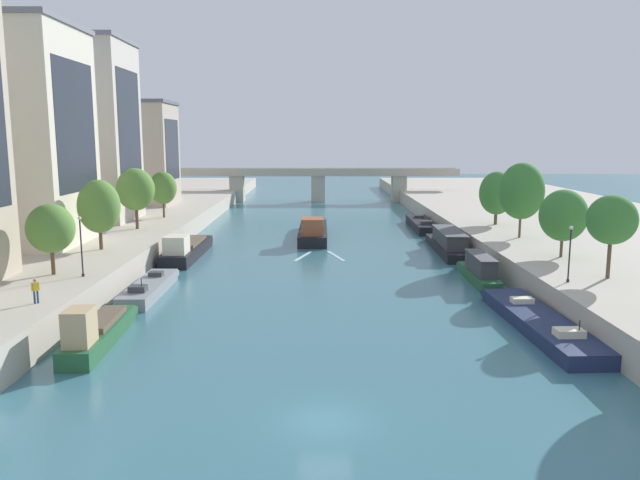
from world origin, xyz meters
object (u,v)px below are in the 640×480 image
at_px(moored_boat_left_downstream, 97,331).
at_px(lamppost_right_bank, 570,251).
at_px(tree_left_far, 99,206).
at_px(moored_boat_right_gap_after, 422,224).
at_px(barge_midriver, 313,231).
at_px(bridge_far, 318,181).
at_px(tree_left_distant, 136,189).
at_px(person_on_quay, 36,289).
at_px(tree_right_past_mid, 612,220).
at_px(tree_right_distant, 497,193).
at_px(moored_boat_left_upstream, 186,249).
at_px(moored_boat_right_far, 479,270).
at_px(tree_left_past_mid, 51,228).
at_px(moored_boat_left_end, 150,287).
at_px(moored_boat_right_end, 448,243).
at_px(tree_left_by_lamp, 163,188).
at_px(lamppost_left_bank, 81,244).
at_px(tree_right_nearest, 563,215).
at_px(tree_right_midway, 522,191).
at_px(moored_boat_right_downstream, 539,322).

bearing_deg(moored_boat_left_downstream, lamppost_right_bank, 12.46).
bearing_deg(tree_left_far, moored_boat_right_gap_after, 39.79).
height_order(barge_midriver, bridge_far, bridge_far).
bearing_deg(tree_left_distant, moored_boat_left_downstream, -78.15).
bearing_deg(person_on_quay, tree_right_past_mid, 9.94).
bearing_deg(person_on_quay, tree_right_distant, 42.50).
bearing_deg(moored_boat_left_upstream, moored_boat_right_gap_after, 36.55).
bearing_deg(tree_right_distant, moored_boat_right_far, -109.41).
bearing_deg(tree_left_distant, tree_left_past_mid, -88.82).
height_order(tree_left_distant, lamppost_right_bank, tree_left_distant).
relative_size(moored_boat_left_end, moored_boat_left_upstream, 0.79).
distance_m(moored_boat_left_upstream, moored_boat_right_end, 29.50).
height_order(moored_boat_left_end, moored_boat_right_far, moored_boat_right_far).
bearing_deg(moored_boat_left_downstream, tree_right_distant, 46.78).
relative_size(moored_boat_right_end, bridge_far, 0.27).
xyz_separation_m(tree_left_distant, tree_left_by_lamp, (0.58, 10.60, -0.66)).
bearing_deg(barge_midriver, tree_right_past_mid, -56.06).
xyz_separation_m(barge_midriver, moored_boat_right_gap_after, (15.67, 8.93, -0.38)).
distance_m(tree_left_far, lamppost_left_bank, 12.23).
distance_m(tree_right_distant, bridge_far, 56.15).
bearing_deg(moored_boat_right_far, tree_left_far, 173.82).
distance_m(moored_boat_right_end, tree_left_by_lamp, 38.40).
height_order(moored_boat_left_upstream, bridge_far, bridge_far).
bearing_deg(lamppost_right_bank, tree_left_far, 160.50).
bearing_deg(moored_boat_left_end, person_on_quay, -109.01).
height_order(moored_boat_right_gap_after, tree_left_distant, tree_left_distant).
bearing_deg(tree_right_distant, lamppost_left_bank, -144.21).
bearing_deg(tree_right_past_mid, lamppost_right_bank, -160.47).
relative_size(tree_right_nearest, bridge_far, 0.11).
bearing_deg(lamppost_right_bank, moored_boat_left_end, 169.54).
distance_m(moored_boat_left_downstream, tree_left_past_mid, 13.12).
bearing_deg(moored_boat_left_end, tree_left_by_lamp, 101.39).
height_order(tree_right_past_mid, tree_right_midway, tree_right_midway).
relative_size(barge_midriver, tree_left_past_mid, 3.20).
bearing_deg(moored_boat_left_upstream, moored_boat_left_end, -89.32).
relative_size(tree_left_by_lamp, bridge_far, 0.11).
height_order(moored_boat_left_downstream, bridge_far, bridge_far).
bearing_deg(tree_left_past_mid, moored_boat_right_end, 31.87).
distance_m(moored_boat_right_gap_after, lamppost_right_bank, 44.18).
relative_size(moored_boat_right_gap_after, tree_left_by_lamp, 2.47).
bearing_deg(lamppost_right_bank, moored_boat_right_downstream, -130.99).
height_order(tree_left_past_mid, lamppost_right_bank, tree_left_past_mid).
relative_size(moored_boat_left_end, tree_right_past_mid, 1.89).
xyz_separation_m(moored_boat_left_downstream, lamppost_right_bank, (32.50, 7.18, 3.76)).
distance_m(moored_boat_right_far, tree_left_by_lamp, 45.49).
relative_size(barge_midriver, tree_left_distant, 2.50).
xyz_separation_m(moored_boat_left_upstream, person_on_quay, (-3.90, -27.83, 2.34)).
distance_m(moored_boat_right_downstream, person_on_quay, 33.53).
bearing_deg(tree_left_by_lamp, tree_left_past_mid, -90.11).
bearing_deg(tree_right_past_mid, tree_right_midway, 91.21).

